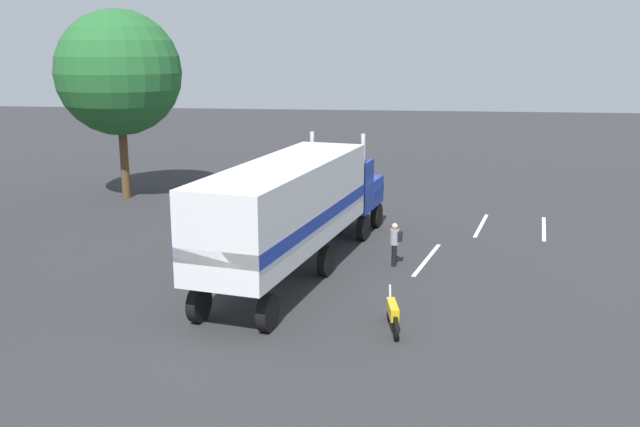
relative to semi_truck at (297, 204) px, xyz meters
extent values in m
plane|color=#2D2D30|center=(5.70, -1.19, -2.52)|extent=(120.00, 120.00, 0.00)
cube|color=silver|center=(2.04, -4.69, -2.52)|extent=(4.30, 1.24, 0.01)
cube|color=silver|center=(7.63, -7.28, -2.52)|extent=(4.33, 1.12, 0.01)
cube|color=silver|center=(7.38, -10.01, -2.52)|extent=(4.36, 0.93, 0.01)
cube|color=#193399|center=(6.69, -1.41, -0.82)|extent=(2.28, 2.82, 1.20)
cube|color=#193399|center=(5.12, -1.08, -0.32)|extent=(1.88, 2.73, 2.20)
cube|color=silver|center=(7.61, -1.61, -0.82)|extent=(0.51, 2.07, 1.08)
cube|color=#193399|center=(6.69, -1.41, -0.76)|extent=(2.28, 2.86, 0.36)
cylinder|color=silver|center=(4.81, 0.11, 0.28)|extent=(0.18, 0.18, 3.40)
cylinder|color=silver|center=(4.36, -2.05, 0.28)|extent=(0.18, 0.18, 3.40)
cube|color=silver|center=(-1.09, 0.22, 0.23)|extent=(10.81, 4.71, 2.80)
cube|color=#193399|center=(-1.09, 0.22, -0.19)|extent=(10.82, 4.74, 0.44)
cylinder|color=silver|center=(5.80, 0.10, -1.57)|extent=(1.40, 0.89, 0.64)
cylinder|color=black|center=(7.21, -0.40, -1.97)|extent=(1.14, 0.52, 1.10)
cylinder|color=black|center=(6.76, -2.55, -1.97)|extent=(1.14, 0.52, 1.10)
cylinder|color=black|center=(4.96, 0.07, -1.97)|extent=(1.14, 0.52, 1.10)
cylinder|color=black|center=(4.51, -2.08, -1.97)|extent=(1.14, 0.52, 1.10)
cylinder|color=black|center=(0.11, 1.09, -1.97)|extent=(1.14, 0.52, 1.10)
cylinder|color=black|center=(-0.34, -1.06, -1.97)|extent=(1.14, 0.52, 1.10)
cylinder|color=black|center=(-5.02, 2.17, -1.97)|extent=(1.14, 0.52, 1.10)
cylinder|color=black|center=(-5.48, 0.02, -1.97)|extent=(1.14, 0.52, 1.10)
cylinder|color=black|center=(1.05, -3.44, -2.11)|extent=(0.18, 0.18, 0.82)
cylinder|color=black|center=(1.20, -3.45, -2.11)|extent=(0.18, 0.18, 0.82)
cylinder|color=gray|center=(1.12, -3.45, -1.41)|extent=(0.34, 0.34, 0.58)
sphere|color=tan|center=(1.12, -3.45, -1.01)|extent=(0.23, 0.23, 0.23)
cube|color=black|center=(1.11, -3.65, -1.39)|extent=(0.27, 0.18, 0.36)
cylinder|color=black|center=(-4.24, -3.41, -2.19)|extent=(0.67, 0.19, 0.66)
cylinder|color=black|center=(-5.67, -3.62, -2.19)|extent=(0.67, 0.19, 0.66)
cube|color=gold|center=(-4.95, -3.52, -1.91)|extent=(1.12, 0.40, 0.36)
cylinder|color=silver|center=(-4.34, -3.43, -1.74)|extent=(0.29, 0.11, 0.69)
cylinder|color=brown|center=(11.47, 11.08, -0.35)|extent=(0.44, 0.44, 4.35)
sphere|color=#24612C|center=(11.47, 11.08, 4.09)|extent=(6.47, 6.47, 6.47)
camera|label=1|loc=(-23.96, -3.74, 5.44)|focal=39.41mm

